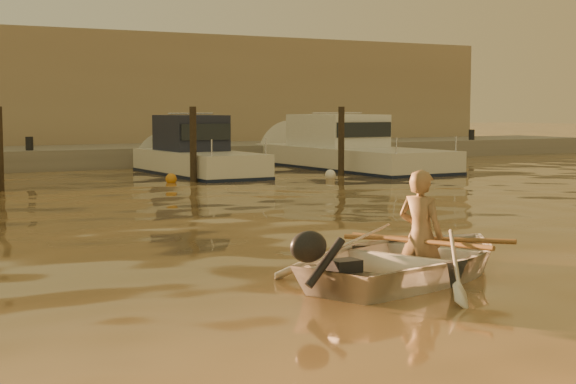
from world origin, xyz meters
TOP-DOWN VIEW (x-y plane):
  - ground_plane at (0.00, 0.00)m, footprint 160.00×160.00m
  - dinghy at (1.69, 0.33)m, footprint 4.13×3.59m
  - person at (1.78, 0.37)m, footprint 0.56×0.67m
  - outboard_motor at (0.30, -0.23)m, footprint 0.98×0.71m
  - oar_port at (1.92, 0.43)m, footprint 1.23×1.77m
  - oar_starboard at (1.73, 0.35)m, footprint 0.50×2.07m
  - moored_boat_4 at (5.94, 16.00)m, footprint 2.03×6.34m
  - moored_boat_5 at (11.32, 16.00)m, footprint 2.70×8.89m
  - piling_3 at (4.80, 13.80)m, footprint 0.18×0.18m
  - piling_4 at (9.50, 13.80)m, footprint 0.18×0.18m
  - fender_d at (4.19, 13.87)m, footprint 0.30×0.30m
  - fender_e at (8.61, 12.99)m, footprint 0.30×0.30m

SIDE VIEW (x-z plane):
  - ground_plane at x=0.00m, z-range 0.00..0.00m
  - fender_d at x=4.19m, z-range -0.05..0.25m
  - fender_e at x=8.61m, z-range -0.05..0.25m
  - dinghy at x=1.69m, z-range -0.12..0.60m
  - outboard_motor at x=0.30m, z-range -0.07..0.63m
  - oar_port at x=1.92m, z-range 0.35..0.49m
  - oar_starboard at x=1.73m, z-range 0.35..0.49m
  - person at x=1.78m, z-range -0.30..1.26m
  - moored_boat_4 at x=5.94m, z-range -0.25..1.50m
  - moored_boat_5 at x=11.32m, z-range -0.25..1.50m
  - piling_3 at x=4.80m, z-range -0.20..2.00m
  - piling_4 at x=9.50m, z-range -0.20..2.00m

